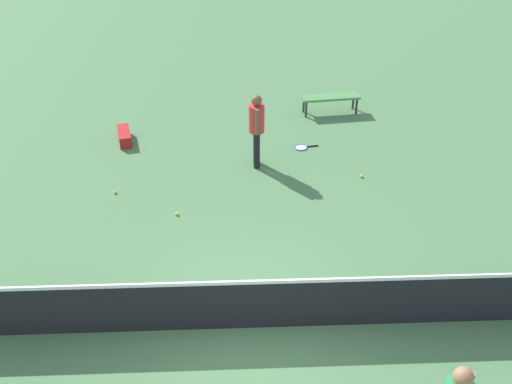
{
  "coord_description": "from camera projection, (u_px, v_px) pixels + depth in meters",
  "views": [
    {
      "loc": [
        0.25,
        6.45,
        6.84
      ],
      "look_at": [
        -0.11,
        -2.45,
        0.9
      ],
      "focal_mm": 41.27,
      "sensor_mm": 36.0,
      "label": 1
    }
  ],
  "objects": [
    {
      "name": "ground_plane",
      "position": [
        255.0,
        327.0,
        9.16
      ],
      "size": [
        40.0,
        40.0,
        0.0
      ],
      "primitive_type": "plane",
      "color": "#4C7A4C"
    },
    {
      "name": "court_net",
      "position": [
        255.0,
        304.0,
        8.88
      ],
      "size": [
        10.09,
        0.09,
        1.07
      ],
      "color": "#4C4C51",
      "rests_on": "ground_plane"
    },
    {
      "name": "player_near_side",
      "position": [
        257.0,
        125.0,
        12.68
      ],
      "size": [
        0.34,
        0.52,
        1.7
      ],
      "color": "black",
      "rests_on": "ground_plane"
    },
    {
      "name": "tennis_racket_near_player",
      "position": [
        302.0,
        147.0,
        13.88
      ],
      "size": [
        0.6,
        0.36,
        0.03
      ],
      "color": "blue",
      "rests_on": "ground_plane"
    },
    {
      "name": "tennis_ball_near_player",
      "position": [
        361.0,
        176.0,
        12.78
      ],
      "size": [
        0.07,
        0.07,
        0.07
      ],
      "primitive_type": "sphere",
      "color": "#C6E033",
      "rests_on": "ground_plane"
    },
    {
      "name": "tennis_ball_by_net",
      "position": [
        115.0,
        192.0,
        12.26
      ],
      "size": [
        0.07,
        0.07,
        0.07
      ],
      "primitive_type": "sphere",
      "color": "#C6E033",
      "rests_on": "ground_plane"
    },
    {
      "name": "tennis_ball_midcourt",
      "position": [
        177.0,
        214.0,
        11.61
      ],
      "size": [
        0.07,
        0.07,
        0.07
      ],
      "primitive_type": "sphere",
      "color": "#C6E033",
      "rests_on": "ground_plane"
    },
    {
      "name": "tennis_ball_baseline",
      "position": [
        446.0,
        280.0,
        10.0
      ],
      "size": [
        0.07,
        0.07,
        0.07
      ],
      "primitive_type": "sphere",
      "color": "#C6E033",
      "rests_on": "ground_plane"
    },
    {
      "name": "courtside_bench",
      "position": [
        331.0,
        98.0,
        15.22
      ],
      "size": [
        1.53,
        0.56,
        0.48
      ],
      "color": "#4C8C4C",
      "rests_on": "ground_plane"
    },
    {
      "name": "equipment_bag",
      "position": [
        124.0,
        135.0,
        14.11
      ],
      "size": [
        0.45,
        0.84,
        0.28
      ],
      "color": "#B21E1E",
      "rests_on": "ground_plane"
    }
  ]
}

